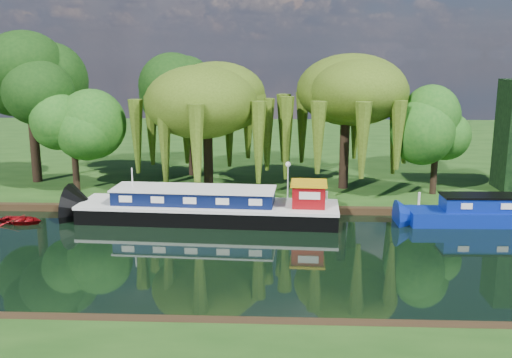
{
  "coord_description": "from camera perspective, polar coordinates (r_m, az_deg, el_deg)",
  "views": [
    {
      "loc": [
        -0.03,
        -27.89,
        10.17
      ],
      "look_at": [
        -1.5,
        5.8,
        2.8
      ],
      "focal_mm": 40.0,
      "sensor_mm": 36.0,
      "label": 1
    }
  ],
  "objects": [
    {
      "name": "lamppost",
      "position": [
        39.16,
        3.22,
        0.9
      ],
      "size": [
        0.36,
        0.36,
        2.56
      ],
      "color": "silver",
      "rests_on": "far_bank"
    },
    {
      "name": "ground",
      "position": [
        29.68,
        2.42,
        -7.72
      ],
      "size": [
        120.0,
        120.0,
        0.0
      ],
      "primitive_type": "plane",
      "color": "black"
    },
    {
      "name": "tree_far_right",
      "position": [
        41.88,
        17.63,
        4.67
      ],
      "size": [
        4.03,
        4.03,
        6.6
      ],
      "color": "black",
      "rests_on": "far_bank"
    },
    {
      "name": "mooring_posts",
      "position": [
        37.44,
        1.7,
        -1.93
      ],
      "size": [
        19.16,
        0.16,
        1.0
      ],
      "color": "silver",
      "rests_on": "far_bank"
    },
    {
      "name": "willow_right",
      "position": [
        42.02,
        8.99,
        7.79
      ],
      "size": [
        7.32,
        7.32,
        8.92
      ],
      "color": "black",
      "rests_on": "far_bank"
    },
    {
      "name": "far_bank",
      "position": [
        62.68,
        2.5,
        3.19
      ],
      "size": [
        120.0,
        52.0,
        0.45
      ],
      "primitive_type": "cube",
      "color": "#193F11",
      "rests_on": "ground"
    },
    {
      "name": "tree_far_back",
      "position": [
        46.94,
        -21.66,
        8.39
      ],
      "size": [
        6.15,
        6.15,
        10.34
      ],
      "color": "black",
      "rests_on": "far_bank"
    },
    {
      "name": "reeds_near",
      "position": [
        23.51,
        19.82,
        -12.61
      ],
      "size": [
        33.7,
        1.5,
        1.1
      ],
      "color": "#245617",
      "rests_on": "ground"
    },
    {
      "name": "willow_left",
      "position": [
        41.75,
        -4.91,
        7.64
      ],
      "size": [
        7.28,
        7.28,
        8.73
      ],
      "color": "black",
      "rests_on": "far_bank"
    },
    {
      "name": "red_dinghy",
      "position": [
        38.12,
        -22.39,
        -4.1
      ],
      "size": [
        3.06,
        2.44,
        0.57
      ],
      "primitive_type": "imported",
      "rotation": [
        0.0,
        0.0,
        1.38
      ],
      "color": "maroon",
      "rests_on": "ground"
    },
    {
      "name": "tree_far_mid",
      "position": [
        46.56,
        -6.51,
        7.92
      ],
      "size": [
        5.5,
        5.5,
        9.01
      ],
      "color": "black",
      "rests_on": "far_bank"
    },
    {
      "name": "tree_far_left",
      "position": [
        43.03,
        -17.87,
        5.22
      ],
      "size": [
        4.37,
        4.37,
        7.05
      ],
      "color": "black",
      "rests_on": "far_bank"
    },
    {
      "name": "dutch_barge",
      "position": [
        35.69,
        -4.57,
        -2.86
      ],
      "size": [
        16.28,
        4.52,
        3.4
      ],
      "rotation": [
        0.0,
        0.0,
        -0.06
      ],
      "color": "black",
      "rests_on": "ground"
    }
  ]
}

